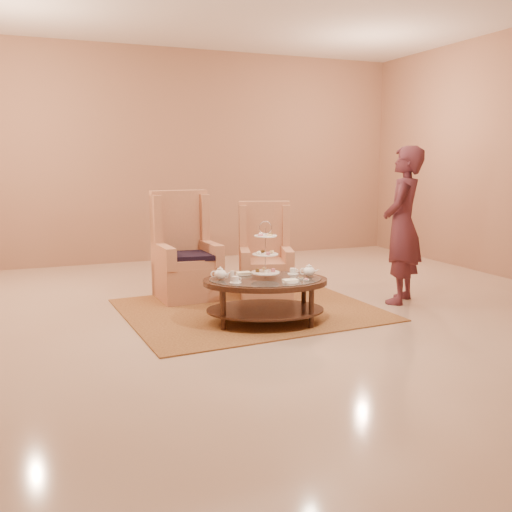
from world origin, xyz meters
name	(u,v)px	position (x,y,z in m)	size (l,w,h in m)	color
ground	(271,318)	(0.00, 0.00, 0.00)	(8.00, 8.00, 0.00)	#C9AE96
ceiling	(271,318)	(0.00, 0.00, 0.00)	(8.00, 8.00, 0.02)	beige
wall_back	(177,156)	(0.00, 4.00, 1.75)	(8.00, 0.04, 3.50)	#9A6D54
rug	(250,310)	(-0.11, 0.37, 0.01)	(2.87, 2.44, 0.01)	#A07138
tea_table	(265,287)	(-0.15, -0.19, 0.39)	(1.49, 1.23, 1.08)	black
armchair_left	(185,262)	(-0.62, 1.25, 0.45)	(0.74, 0.77, 1.32)	tan
armchair_right	(265,265)	(0.34, 0.97, 0.39)	(0.80, 0.82, 1.18)	tan
person	(402,226)	(1.71, 0.06, 0.93)	(0.80, 0.78, 1.85)	#4E212A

